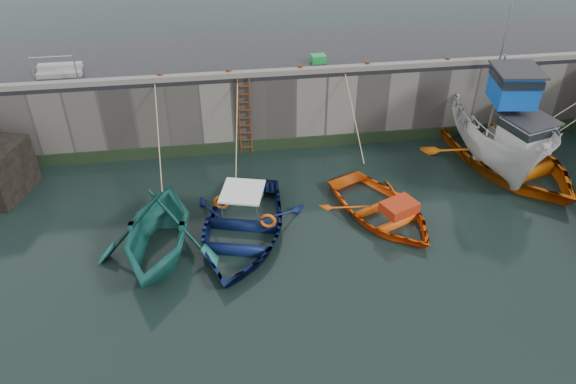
{
  "coord_description": "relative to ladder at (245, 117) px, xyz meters",
  "views": [
    {
      "loc": [
        -3.02,
        -9.47,
        11.71
      ],
      "look_at": [
        -0.96,
        5.27,
        1.2
      ],
      "focal_mm": 35.0,
      "sensor_mm": 36.0,
      "label": 1
    }
  ],
  "objects": [
    {
      "name": "ground",
      "position": [
        2.0,
        -9.91,
        -1.59
      ],
      "size": [
        120.0,
        120.0,
        0.0
      ],
      "primitive_type": "plane",
      "color": "black",
      "rests_on": "ground"
    },
    {
      "name": "quay_back",
      "position": [
        2.0,
        2.59,
        -0.09
      ],
      "size": [
        30.0,
        5.0,
        3.0
      ],
      "primitive_type": "cube",
      "color": "slate",
      "rests_on": "ground"
    },
    {
      "name": "road_back",
      "position": [
        2.0,
        2.59,
        1.49
      ],
      "size": [
        30.0,
        5.0,
        0.16
      ],
      "primitive_type": "cube",
      "color": "black",
      "rests_on": "quay_back"
    },
    {
      "name": "kerb_back",
      "position": [
        2.0,
        0.24,
        1.67
      ],
      "size": [
        30.0,
        0.3,
        0.2
      ],
      "primitive_type": "cube",
      "color": "slate",
      "rests_on": "road_back"
    },
    {
      "name": "algae_back",
      "position": [
        2.0,
        0.05,
        -1.34
      ],
      "size": [
        30.0,
        0.08,
        0.5
      ],
      "primitive_type": "cube",
      "color": "black",
      "rests_on": "ground"
    },
    {
      "name": "ladder",
      "position": [
        0.0,
        0.0,
        0.0
      ],
      "size": [
        0.51,
        0.08,
        3.2
      ],
      "color": "#3F1E0F",
      "rests_on": "ground"
    },
    {
      "name": "boat_near_white",
      "position": [
        -3.13,
        -5.72,
        -1.59
      ],
      "size": [
        4.65,
        5.2,
        2.48
      ],
      "primitive_type": "imported",
      "rotation": [
        0.0,
        0.0,
        -0.13
      ],
      "color": "#1C6259",
      "rests_on": "ground"
    },
    {
      "name": "boat_near_white_rope",
      "position": [
        -3.13,
        -1.57,
        -1.59
      ],
      "size": [
        0.04,
        4.21,
        3.1
      ],
      "primitive_type": null,
      "color": "tan",
      "rests_on": "ground"
    },
    {
      "name": "boat_near_blue",
      "position": [
        -0.57,
        -5.21,
        -1.59
      ],
      "size": [
        5.21,
        6.33,
        1.14
      ],
      "primitive_type": "imported",
      "rotation": [
        0.0,
        0.0,
        -0.26
      ],
      "color": "#0A1540",
      "rests_on": "ground"
    },
    {
      "name": "boat_near_blue_rope",
      "position": [
        -0.57,
        -1.31,
        -1.59
      ],
      "size": [
        0.04,
        3.82,
        3.1
      ],
      "primitive_type": null,
      "color": "tan",
      "rests_on": "ground"
    },
    {
      "name": "boat_near_navy",
      "position": [
        4.25,
        -4.75,
        -1.59
      ],
      "size": [
        4.89,
        5.58,
        0.96
      ],
      "primitive_type": "imported",
      "rotation": [
        0.0,
        0.0,
        0.41
      ],
      "color": "#F8590D",
      "rests_on": "ground"
    },
    {
      "name": "boat_near_navy_rope",
      "position": [
        4.25,
        -1.08,
        -1.59
      ],
      "size": [
        0.04,
        3.49,
        3.1
      ],
      "primitive_type": null,
      "color": "tan",
      "rests_on": "ground"
    },
    {
      "name": "boat_far_white",
      "position": [
        9.63,
        -1.57,
        -0.35
      ],
      "size": [
        3.83,
        8.0,
        5.97
      ],
      "rotation": [
        0.0,
        0.0,
        -0.12
      ],
      "color": "silver",
      "rests_on": "ground"
    },
    {
      "name": "boat_far_orange",
      "position": [
        9.85,
        -2.36,
        -1.14
      ],
      "size": [
        6.57,
        7.87,
        4.4
      ],
      "rotation": [
        0.0,
        0.0,
        0.29
      ],
      "color": "#D65F0B",
      "rests_on": "ground"
    },
    {
      "name": "fish_crate",
      "position": [
        3.06,
        1.19,
        1.72
      ],
      "size": [
        0.58,
        0.47,
        0.31
      ],
      "primitive_type": "cube",
      "rotation": [
        0.0,
        0.0,
        0.07
      ],
      "color": "green",
      "rests_on": "road_back"
    },
    {
      "name": "railing",
      "position": [
        -6.75,
        1.33,
        1.77
      ],
      "size": [
        1.6,
        1.05,
        1.0
      ],
      "color": "#A5A8AD",
      "rests_on": "road_back"
    },
    {
      "name": "bollard_a",
      "position": [
        -3.0,
        0.34,
        1.71
      ],
      "size": [
        0.18,
        0.18,
        0.28
      ],
      "primitive_type": "cylinder",
      "color": "#3F1E0F",
      "rests_on": "road_back"
    },
    {
      "name": "bollard_b",
      "position": [
        -0.5,
        0.34,
        1.71
      ],
      "size": [
        0.18,
        0.18,
        0.28
      ],
      "primitive_type": "cylinder",
      "color": "#3F1E0F",
      "rests_on": "road_back"
    },
    {
      "name": "bollard_c",
      "position": [
        2.2,
        0.34,
        1.71
      ],
      "size": [
        0.18,
        0.18,
        0.28
      ],
      "primitive_type": "cylinder",
      "color": "#3F1E0F",
      "rests_on": "road_back"
    },
    {
      "name": "bollard_d",
      "position": [
        4.8,
        0.34,
        1.71
      ],
      "size": [
        0.18,
        0.18,
        0.28
      ],
      "primitive_type": "cylinder",
      "color": "#3F1E0F",
      "rests_on": "road_back"
    },
    {
      "name": "bollard_e",
      "position": [
        8.0,
        0.34,
        1.71
      ],
      "size": [
        0.18,
        0.18,
        0.28
      ],
      "primitive_type": "cylinder",
      "color": "#3F1E0F",
      "rests_on": "road_back"
    }
  ]
}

